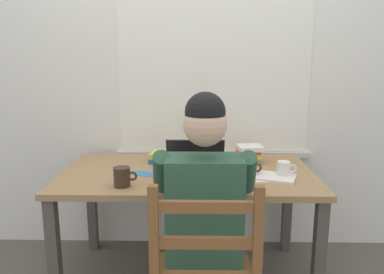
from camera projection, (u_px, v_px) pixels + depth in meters
back_wall at (190, 68)px, 2.62m from camera, size 6.00×0.08×2.60m
desk at (188, 184)px, 2.29m from camera, size 1.50×0.82×0.70m
seated_person at (204, 207)px, 1.80m from camera, size 0.50×0.60×1.23m
laptop at (195, 171)px, 2.09m from camera, size 0.33×0.33×0.22m
computer_mouse at (246, 180)px, 2.05m from camera, size 0.06×0.10×0.03m
coffee_mug_white at (284, 169)px, 2.14m from camera, size 0.11×0.07×0.09m
coffee_mug_dark at (249, 168)px, 2.17m from camera, size 0.12×0.08×0.09m
coffee_mug_spare at (122, 177)px, 1.99m from camera, size 0.13×0.09×0.10m
book_stack_main at (249, 153)px, 2.46m from camera, size 0.18×0.17×0.11m
book_stack_side at (161, 157)px, 2.47m from camera, size 0.16×0.16×0.06m
paper_pile_near_laptop at (258, 177)px, 2.15m from camera, size 0.21×0.20×0.00m
paper_pile_back_corner at (273, 177)px, 2.13m from camera, size 0.28×0.24×0.01m
landscape_photo_print at (144, 174)px, 2.22m from camera, size 0.15×0.13×0.00m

